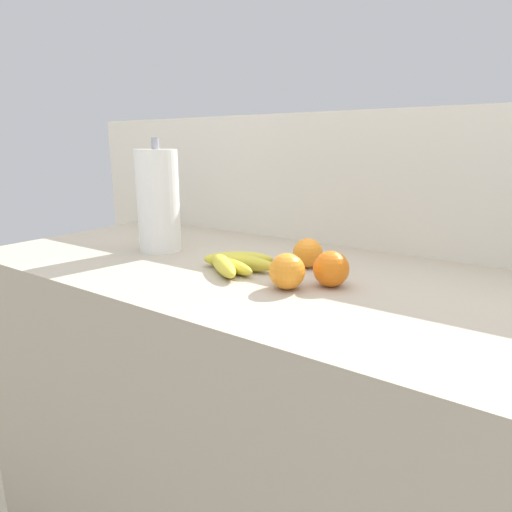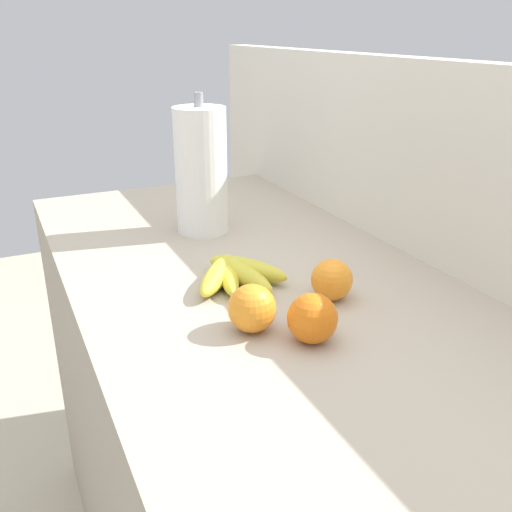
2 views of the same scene
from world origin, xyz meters
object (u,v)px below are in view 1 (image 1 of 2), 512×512
at_px(banana_bunch, 233,263).
at_px(orange_far_right, 331,269).
at_px(orange_back_right, 287,271).
at_px(paper_towel_roll, 158,201).
at_px(orange_center, 308,253).

height_order(banana_bunch, orange_far_right, orange_far_right).
xyz_separation_m(orange_far_right, orange_back_right, (-0.07, -0.07, -0.00)).
relative_size(orange_back_right, paper_towel_roll, 0.24).
xyz_separation_m(orange_center, orange_back_right, (0.04, -0.17, 0.00)).
bearing_deg(orange_center, orange_back_right, -76.29).
distance_m(orange_back_right, paper_towel_roll, 0.48).
relative_size(orange_center, orange_far_right, 0.95).
bearing_deg(paper_towel_roll, orange_far_right, -2.61).
relative_size(banana_bunch, orange_far_right, 2.52).
bearing_deg(banana_bunch, orange_back_right, -14.34).
relative_size(banana_bunch, orange_back_right, 2.54).
distance_m(orange_center, orange_back_right, 0.17).
relative_size(orange_far_right, paper_towel_roll, 0.25).
height_order(banana_bunch, orange_back_right, orange_back_right).
bearing_deg(orange_far_right, banana_bunch, -174.63).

